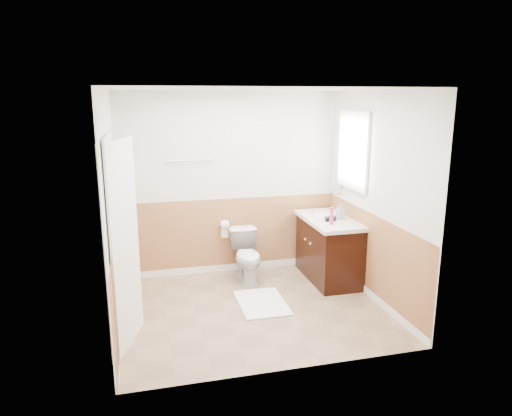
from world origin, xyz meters
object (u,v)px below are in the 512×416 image
object	(u,v)px
toilet	(247,256)
vanity_cabinet	(329,251)
bath_mat	(262,303)
lotion_bottle	(332,216)
soap_dispenser	(340,211)

from	to	relation	value
toilet	vanity_cabinet	xyz separation A→B (m)	(1.08, -0.22, 0.06)
vanity_cabinet	bath_mat	bearing A→B (deg)	-152.77
toilet	lotion_bottle	xyz separation A→B (m)	(0.98, -0.50, 0.62)
bath_mat	vanity_cabinet	xyz separation A→B (m)	(1.08, 0.55, 0.39)
toilet	bath_mat	world-z (taller)	toilet
soap_dispenser	vanity_cabinet	bearing A→B (deg)	152.83
toilet	soap_dispenser	bearing A→B (deg)	-12.54
vanity_cabinet	lotion_bottle	distance (m)	0.64
toilet	soap_dispenser	size ratio (longest dim) A/B	3.34
bath_mat	soap_dispenser	xyz separation A→B (m)	(1.20, 0.49, 0.94)
bath_mat	lotion_bottle	bearing A→B (deg)	15.57
lotion_bottle	bath_mat	bearing A→B (deg)	-164.43
bath_mat	vanity_cabinet	bearing A→B (deg)	27.23
bath_mat	lotion_bottle	xyz separation A→B (m)	(0.98, 0.27, 0.95)
toilet	bath_mat	xyz separation A→B (m)	(-0.00, -0.77, -0.33)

